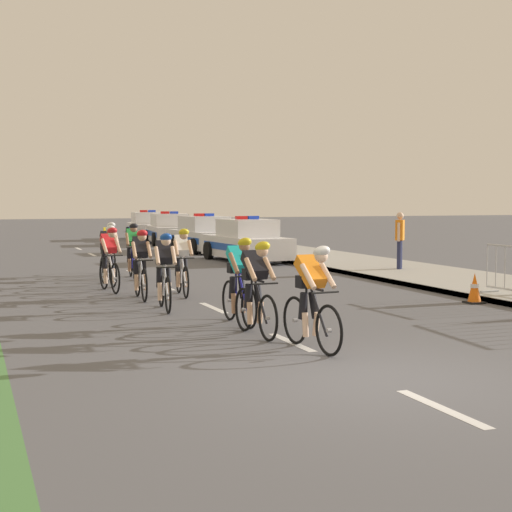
# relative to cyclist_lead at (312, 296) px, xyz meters

# --- Properties ---
(ground_plane) EXTENTS (160.00, 160.00, 0.00)m
(ground_plane) POSITION_rel_cyclist_lead_xyz_m (-0.03, -1.84, -0.79)
(ground_plane) COLOR #56565B
(sidewalk_slab) EXTENTS (3.66, 60.00, 0.12)m
(sidewalk_slab) POSITION_rel_cyclist_lead_xyz_m (7.43, 12.16, -0.73)
(sidewalk_slab) COLOR #A3A099
(sidewalk_slab) RESTS_ON ground
(kerb_edge) EXTENTS (0.16, 60.00, 0.13)m
(kerb_edge) POSITION_rel_cyclist_lead_xyz_m (5.68, 12.16, -0.72)
(kerb_edge) COLOR #9E9E99
(kerb_edge) RESTS_ON ground
(lane_markings_centre) EXTENTS (0.14, 29.60, 0.01)m
(lane_markings_centre) POSITION_rel_cyclist_lead_xyz_m (-0.03, 10.68, -0.78)
(lane_markings_centre) COLOR white
(lane_markings_centre) RESTS_ON ground
(cyclist_lead) EXTENTS (0.44, 1.72, 1.56)m
(cyclist_lead) POSITION_rel_cyclist_lead_xyz_m (0.00, 0.00, 0.00)
(cyclist_lead) COLOR black
(cyclist_lead) RESTS_ON ground
(cyclist_second) EXTENTS (0.42, 1.72, 1.56)m
(cyclist_second) POSITION_rel_cyclist_lead_xyz_m (-0.36, 1.34, 0.00)
(cyclist_second) COLOR black
(cyclist_second) RESTS_ON ground
(cyclist_third) EXTENTS (0.42, 1.72, 1.56)m
(cyclist_third) POSITION_rel_cyclist_lead_xyz_m (-0.23, 2.53, 0.00)
(cyclist_third) COLOR black
(cyclist_third) RESTS_ON ground
(cyclist_fourth) EXTENTS (0.45, 1.72, 1.56)m
(cyclist_fourth) POSITION_rel_cyclist_lead_xyz_m (-1.03, 4.67, 0.00)
(cyclist_fourth) COLOR black
(cyclist_fourth) RESTS_ON ground
(cyclist_fifth) EXTENTS (0.43, 1.72, 1.56)m
(cyclist_fifth) POSITION_rel_cyclist_lead_xyz_m (-1.11, 6.49, 0.00)
(cyclist_fifth) COLOR black
(cyclist_fifth) RESTS_ON ground
(cyclist_sixth) EXTENTS (0.45, 1.72, 1.56)m
(cyclist_sixth) POSITION_rel_cyclist_lead_xyz_m (-0.11, 6.79, 0.00)
(cyclist_sixth) COLOR black
(cyclist_sixth) RESTS_ON ground
(cyclist_seventh) EXTENTS (0.43, 1.72, 1.56)m
(cyclist_seventh) POSITION_rel_cyclist_lead_xyz_m (-1.31, 9.47, 0.00)
(cyclist_seventh) COLOR black
(cyclist_seventh) RESTS_ON ground
(cyclist_eighth) EXTENTS (0.45, 1.72, 1.56)m
(cyclist_eighth) POSITION_rel_cyclist_lead_xyz_m (-1.51, 8.11, 0.00)
(cyclist_eighth) COLOR black
(cyclist_eighth) RESTS_ON ground
(cyclist_ninth) EXTENTS (0.42, 1.72, 1.56)m
(cyclist_ninth) POSITION_rel_cyclist_lead_xyz_m (-0.80, 12.12, 0.00)
(cyclist_ninth) COLOR black
(cyclist_ninth) RESTS_ON ground
(cyclist_tenth) EXTENTS (0.44, 1.72, 1.56)m
(cyclist_tenth) POSITION_rel_cyclist_lead_xyz_m (-0.38, 10.96, 0.00)
(cyclist_tenth) COLOR black
(cyclist_tenth) RESTS_ON ground
(police_car_nearest) EXTENTS (2.19, 4.49, 1.59)m
(police_car_nearest) POSITION_rel_cyclist_lead_xyz_m (4.55, 15.48, -0.11)
(police_car_nearest) COLOR white
(police_car_nearest) RESTS_ON ground
(police_car_second) EXTENTS (2.23, 4.51, 1.59)m
(police_car_second) POSITION_rel_cyclist_lead_xyz_m (4.55, 20.75, -0.11)
(police_car_second) COLOR silver
(police_car_second) RESTS_ON ground
(police_car_third) EXTENTS (2.29, 4.54, 1.59)m
(police_car_third) POSITION_rel_cyclist_lead_xyz_m (4.54, 26.51, -0.11)
(police_car_third) COLOR white
(police_car_third) RESTS_ON ground
(police_car_furthest) EXTENTS (2.29, 4.54, 1.59)m
(police_car_furthest) POSITION_rel_cyclist_lead_xyz_m (4.54, 31.29, -0.11)
(police_car_furthest) COLOR white
(police_car_furthest) RESTS_ON ground
(traffic_cone_mid) EXTENTS (0.36, 0.36, 0.64)m
(traffic_cone_mid) POSITION_rel_cyclist_lead_xyz_m (5.29, 3.42, -0.48)
(traffic_cone_mid) COLOR black
(traffic_cone_mid) RESTS_ON ground
(spectator_middle) EXTENTS (0.40, 0.45, 1.68)m
(spectator_middle) POSITION_rel_cyclist_lead_xyz_m (7.34, 9.85, 0.30)
(spectator_middle) COLOR #23284C
(spectator_middle) RESTS_ON sidewalk_slab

